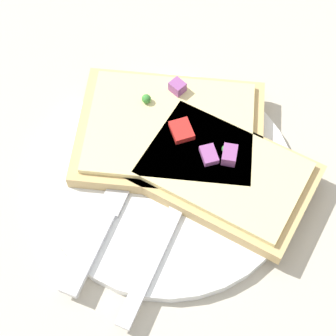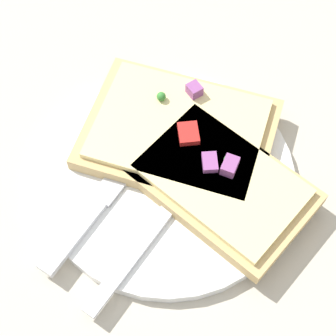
{
  "view_description": "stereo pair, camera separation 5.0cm",
  "coord_description": "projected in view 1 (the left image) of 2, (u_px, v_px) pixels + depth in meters",
  "views": [
    {
      "loc": [
        -0.09,
        0.23,
        0.46
      ],
      "look_at": [
        0.0,
        0.0,
        0.02
      ],
      "focal_mm": 60.0,
      "sensor_mm": 36.0,
      "label": 1
    },
    {
      "loc": [
        -0.13,
        0.2,
        0.46
      ],
      "look_at": [
        0.0,
        0.0,
        0.02
      ],
      "focal_mm": 60.0,
      "sensor_mm": 36.0,
      "label": 2
    }
  ],
  "objects": [
    {
      "name": "ground_plane",
      "position": [
        168.0,
        180.0,
        0.52
      ],
      "size": [
        4.0,
        4.0,
        0.0
      ],
      "primitive_type": "plane",
      "color": "#BCB29E"
    },
    {
      "name": "crumb_scatter",
      "position": [
        157.0,
        170.0,
        0.5
      ],
      "size": [
        0.07,
        0.06,
        0.01
      ],
      "color": "tan",
      "rests_on": "plate"
    },
    {
      "name": "fork",
      "position": [
        184.0,
        193.0,
        0.49
      ],
      "size": [
        0.03,
        0.23,
        0.01
      ],
      "rotation": [
        0.0,
        0.0,
        4.68
      ],
      "color": "silver",
      "rests_on": "plate"
    },
    {
      "name": "pizza_slice_corner",
      "position": [
        223.0,
        173.0,
        0.49
      ],
      "size": [
        0.17,
        0.12,
        0.03
      ],
      "rotation": [
        0.0,
        0.0,
        3.0
      ],
      "color": "tan",
      "rests_on": "plate"
    },
    {
      "name": "pizza_slice_main",
      "position": [
        170.0,
        131.0,
        0.52
      ],
      "size": [
        0.2,
        0.16,
        0.03
      ],
      "rotation": [
        0.0,
        0.0,
        0.27
      ],
      "color": "tan",
      "rests_on": "plate"
    },
    {
      "name": "knife",
      "position": [
        111.0,
        205.0,
        0.49
      ],
      "size": [
        0.02,
        0.2,
        0.01
      ],
      "rotation": [
        0.0,
        0.0,
        4.71
      ],
      "color": "silver",
      "rests_on": "plate"
    },
    {
      "name": "plate",
      "position": [
        168.0,
        177.0,
        0.51
      ],
      "size": [
        0.23,
        0.23,
        0.01
      ],
      "color": "white",
      "rests_on": "ground"
    }
  ]
}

